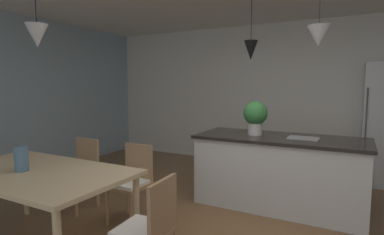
{
  "coord_description": "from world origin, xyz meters",
  "views": [
    {
      "loc": [
        0.91,
        -2.73,
        1.55
      ],
      "look_at": [
        -0.73,
        0.34,
        1.18
      ],
      "focal_mm": 29.05,
      "sensor_mm": 36.0,
      "label": 1
    }
  ],
  "objects": [
    {
      "name": "dining_table",
      "position": [
        -1.71,
        -0.93,
        0.69
      ],
      "size": [
        1.82,
        1.03,
        0.76
      ],
      "color": "#D1B284",
      "rests_on": "ground_plane"
    },
    {
      "name": "pendant_over_table",
      "position": [
        -1.69,
        -0.86,
        1.99
      ],
      "size": [
        0.2,
        0.2,
        0.81
      ],
      "color": "black"
    },
    {
      "name": "vase_on_dining_table",
      "position": [
        -1.8,
        -1.0,
        0.87
      ],
      "size": [
        0.12,
        0.12,
        0.23
      ],
      "color": "slate",
      "rests_on": "dining_table"
    },
    {
      "name": "chair_far_right",
      "position": [
        -1.3,
        -0.04,
        0.47
      ],
      "size": [
        0.41,
        0.41,
        0.87
      ],
      "color": "#A87F56",
      "rests_on": "ground_plane"
    },
    {
      "name": "potted_plant_on_island",
      "position": [
        -0.26,
        1.2,
        1.15
      ],
      "size": [
        0.31,
        0.31,
        0.44
      ],
      "color": "beige",
      "rests_on": "kitchen_island"
    },
    {
      "name": "pendant_over_island_main",
      "position": [
        -0.33,
        1.2,
        1.99
      ],
      "size": [
        0.18,
        0.18,
        0.83
      ],
      "color": "black"
    },
    {
      "name": "kitchen_island",
      "position": [
        0.07,
        1.2,
        0.46
      ],
      "size": [
        2.08,
        0.89,
        0.91
      ],
      "color": "silver",
      "rests_on": "ground_plane"
    },
    {
      "name": "chair_kitchen_end",
      "position": [
        -0.43,
        -0.92,
        0.47
      ],
      "size": [
        0.42,
        0.42,
        0.87
      ],
      "color": "#A87F56",
      "rests_on": "ground_plane"
    },
    {
      "name": "chair_far_left",
      "position": [
        -2.12,
        -0.04,
        0.47
      ],
      "size": [
        0.4,
        0.4,
        0.87
      ],
      "color": "#A87F56",
      "rests_on": "ground_plane"
    },
    {
      "name": "wall_back_kitchen",
      "position": [
        0.0,
        3.26,
        1.35
      ],
      "size": [
        10.0,
        0.12,
        2.7
      ],
      "primitive_type": "cube",
      "color": "white",
      "rests_on": "ground_plane"
    },
    {
      "name": "pendant_over_island_aux",
      "position": [
        0.47,
        1.2,
        2.11
      ],
      "size": [
        0.26,
        0.26,
        0.71
      ],
      "color": "black"
    }
  ]
}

